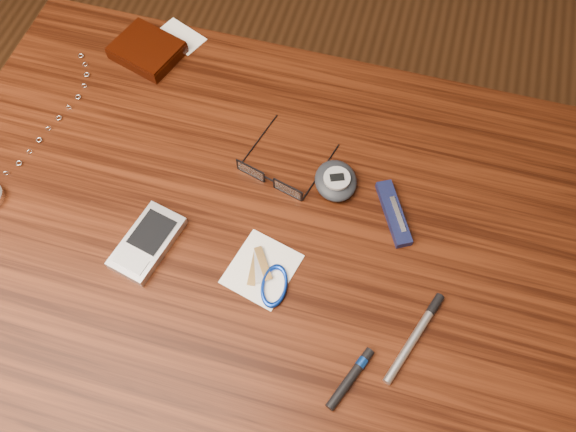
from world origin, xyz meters
name	(u,v)px	position (x,y,z in m)	size (l,w,h in m)	color
ground	(276,364)	(0.00, 0.00, 0.00)	(3.80, 3.80, 0.00)	#472814
desk	(268,268)	(0.00, 0.00, 0.65)	(1.00, 0.70, 0.75)	#3B1709
wallet_and_card	(148,50)	(-0.28, 0.27, 0.76)	(0.14, 0.15, 0.02)	black
eyeglasses	(272,177)	(-0.02, 0.09, 0.76)	(0.14, 0.14, 0.02)	black
pda_phone	(147,242)	(-0.15, -0.05, 0.76)	(0.08, 0.12, 0.02)	#B4B4B8
pedometer	(336,180)	(0.07, 0.11, 0.76)	(0.08, 0.09, 0.03)	black
notepad_keys	(268,278)	(0.02, -0.05, 0.75)	(0.10, 0.11, 0.01)	white
pocket_knife	(394,213)	(0.16, 0.08, 0.76)	(0.07, 0.10, 0.01)	#121436
silver_pen	(419,331)	(0.22, -0.07, 0.76)	(0.06, 0.13, 0.01)	#ABAAAF
black_blue_pen	(352,376)	(0.15, -0.15, 0.76)	(0.04, 0.08, 0.01)	black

